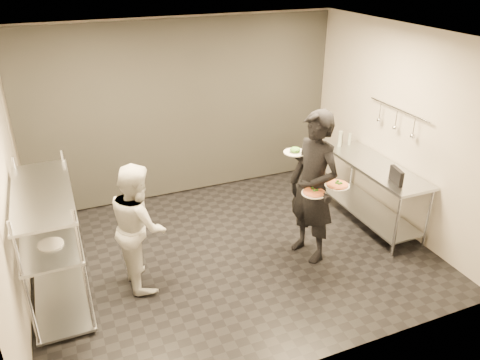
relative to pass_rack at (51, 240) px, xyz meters
name	(u,v)px	position (x,y,z in m)	size (l,w,h in m)	color
room_shell	(201,127)	(2.15, 1.18, 0.63)	(5.00, 4.00, 2.80)	black
pass_rack	(51,240)	(0.00, 0.00, 0.00)	(0.60, 1.60, 1.50)	silver
prep_counter	(373,183)	(4.33, 0.00, -0.14)	(0.60, 1.80, 0.92)	silver
utensil_rail	(397,120)	(4.58, 0.00, 0.78)	(0.07, 1.20, 0.31)	silver
waiter	(313,188)	(3.08, -0.39, 0.22)	(0.72, 0.47, 1.98)	black
chef	(139,225)	(0.95, -0.08, 0.00)	(0.75, 0.59, 1.54)	silver
pizza_plate_near	(314,193)	(2.98, -0.57, 0.26)	(0.30, 0.30, 0.05)	silver
pizza_plate_far	(337,185)	(3.28, -0.59, 0.32)	(0.30, 0.30, 0.05)	silver
salad_plate	(295,151)	(2.97, -0.08, 0.61)	(0.29, 0.29, 0.07)	silver
pos_monitor	(396,176)	(4.21, -0.56, 0.25)	(0.06, 0.28, 0.20)	black
bottle_green	(340,139)	(4.25, 0.80, 0.27)	(0.07, 0.07, 0.24)	gray
bottle_clear	(350,139)	(4.43, 0.80, 0.24)	(0.05, 0.05, 0.18)	gray
bottle_dark	(341,140)	(4.27, 0.80, 0.25)	(0.06, 0.06, 0.20)	black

